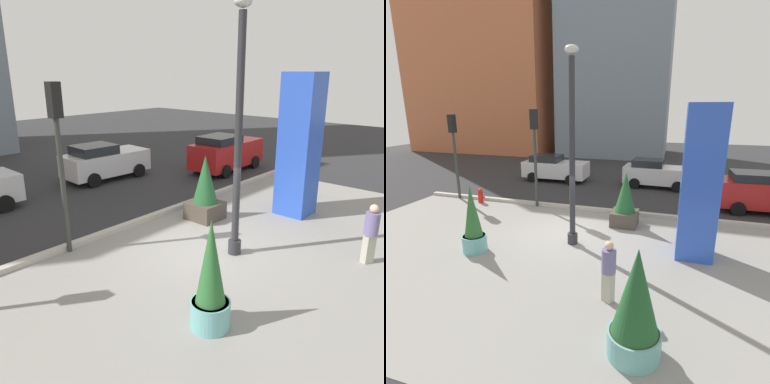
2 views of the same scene
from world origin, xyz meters
The scene contains 16 objects.
ground_plane centered at (0.00, 4.00, 0.00)m, with size 60.00×60.00×0.00m, color #2D2D30.
plaza_pavement centered at (0.00, -2.00, 0.00)m, with size 18.00×10.00×0.02m, color gray.
curb_strip centered at (0.00, 3.12, 0.08)m, with size 18.00×0.24×0.16m, color #B7B2A8.
lamp_post centered at (0.36, -0.59, 3.21)m, with size 0.44×0.44×6.59m.
art_pillar_blue centered at (4.45, -0.27, 2.44)m, with size 1.13×1.13×4.88m, color blue.
potted_plant_curbside centered at (3.13, -5.11, 1.08)m, with size 1.06×1.06×2.31m.
potted_plant_by_pillar centered at (-2.61, -2.16, 1.00)m, with size 0.81×0.81×2.32m.
potted_plant_near_right centered at (1.86, 1.75, 1.00)m, with size 1.07×1.07×2.24m.
fire_hydrant centered at (-5.67, 2.63, 0.37)m, with size 0.36×0.26×0.75m.
traffic_light_far_side centered at (-7.22, 2.96, 2.98)m, with size 0.28×0.42×4.39m.
traffic_light_corner centered at (-2.67, 2.96, 3.13)m, with size 0.28×0.42×4.65m.
car_intersection centered at (-3.89, 8.43, 0.85)m, with size 4.22×2.01×1.69m.
car_passing_lane centered at (7.78, 5.37, 0.94)m, with size 4.28×2.10×1.86m.
car_curb_west centered at (2.67, 8.64, 0.84)m, with size 4.06×2.10×1.68m.
pedestrian_on_sidewalk centered at (2.28, -3.55, 0.91)m, with size 0.49×0.49×1.65m.
office_block_flanking centered at (-16.61, 22.89, 12.23)m, with size 15.42×12.39×24.45m, color #C66B42.
Camera 2 is at (3.58, -10.22, 4.76)m, focal length 28.65 mm.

